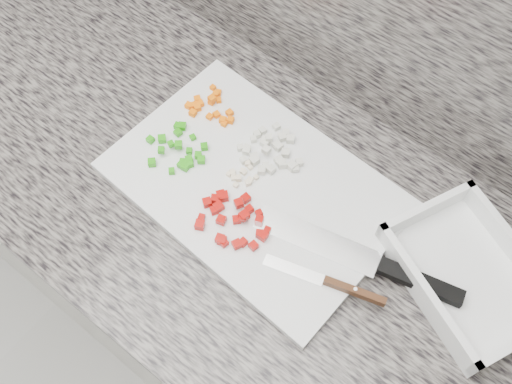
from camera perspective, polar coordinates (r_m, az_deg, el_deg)
cabinet at (r=1.47m, az=-4.30°, el=-7.00°), size 3.92×0.62×0.86m
countertop at (r=1.06m, az=-5.89°, el=2.12°), size 3.96×0.64×0.04m
cutting_board at (r=1.01m, az=-0.20°, el=0.62°), size 0.51×0.36×0.02m
carrot_pile at (r=1.09m, az=-4.63°, el=8.45°), size 0.10×0.08×0.02m
onion_pile at (r=1.03m, az=1.50°, el=4.08°), size 0.12×0.11×0.02m
green_pepper_pile at (r=1.04m, az=-7.65°, el=4.13°), size 0.12×0.11×0.02m
red_pepper_pile at (r=0.96m, az=-2.41°, el=-2.67°), size 0.13×0.11×0.02m
garlic_pile at (r=1.01m, az=-1.40°, el=1.67°), size 0.05×0.06×0.01m
chef_knife at (r=0.95m, az=12.65°, el=-7.34°), size 0.35×0.11×0.02m
paring_knife at (r=0.93m, az=8.28°, el=-9.25°), size 0.20×0.07×0.02m
tray at (r=0.99m, az=20.42°, el=-7.80°), size 0.31×0.28×0.05m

